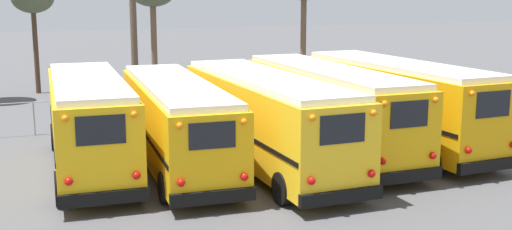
{
  "coord_description": "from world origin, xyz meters",
  "views": [
    {
      "loc": [
        -7.92,
        -21.13,
        5.97
      ],
      "look_at": [
        0.0,
        -0.28,
        1.63
      ],
      "focal_mm": 45.0,
      "sensor_mm": 36.0,
      "label": 1
    }
  ],
  "objects_px": {
    "school_bus_4": "(397,101)",
    "utility_pole": "(133,19)",
    "school_bus_0": "(89,121)",
    "school_bus_2": "(265,117)",
    "school_bus_3": "(327,107)",
    "school_bus_1": "(176,120)"
  },
  "relations": [
    {
      "from": "school_bus_1",
      "to": "school_bus_4",
      "type": "height_order",
      "value": "school_bus_4"
    },
    {
      "from": "school_bus_2",
      "to": "school_bus_4",
      "type": "height_order",
      "value": "school_bus_4"
    },
    {
      "from": "school_bus_3",
      "to": "utility_pole",
      "type": "bearing_deg",
      "value": 109.26
    },
    {
      "from": "school_bus_1",
      "to": "school_bus_3",
      "type": "distance_m",
      "value": 5.71
    },
    {
      "from": "school_bus_0",
      "to": "school_bus_1",
      "type": "xyz_separation_m",
      "value": [
        2.85,
        -0.33,
        -0.12
      ]
    },
    {
      "from": "school_bus_4",
      "to": "utility_pole",
      "type": "height_order",
      "value": "utility_pole"
    },
    {
      "from": "school_bus_0",
      "to": "school_bus_4",
      "type": "height_order",
      "value": "school_bus_4"
    },
    {
      "from": "school_bus_3",
      "to": "utility_pole",
      "type": "xyz_separation_m",
      "value": [
        -4.68,
        13.41,
        2.74
      ]
    },
    {
      "from": "school_bus_0",
      "to": "school_bus_3",
      "type": "bearing_deg",
      "value": -3.72
    },
    {
      "from": "school_bus_0",
      "to": "school_bus_1",
      "type": "relative_size",
      "value": 0.89
    },
    {
      "from": "school_bus_3",
      "to": "school_bus_0",
      "type": "bearing_deg",
      "value": 176.28
    },
    {
      "from": "school_bus_4",
      "to": "utility_pole",
      "type": "relative_size",
      "value": 1.17
    },
    {
      "from": "school_bus_1",
      "to": "school_bus_2",
      "type": "xyz_separation_m",
      "value": [
        2.85,
        -1.17,
        0.11
      ]
    },
    {
      "from": "school_bus_4",
      "to": "utility_pole",
      "type": "distance_m",
      "value": 15.8
    },
    {
      "from": "school_bus_1",
      "to": "utility_pole",
      "type": "bearing_deg",
      "value": 85.6
    },
    {
      "from": "school_bus_0",
      "to": "school_bus_2",
      "type": "xyz_separation_m",
      "value": [
        5.7,
        -1.5,
        -0.0
      ]
    },
    {
      "from": "school_bus_2",
      "to": "school_bus_4",
      "type": "xyz_separation_m",
      "value": [
        5.7,
        0.73,
        0.08
      ]
    },
    {
      "from": "school_bus_1",
      "to": "utility_pole",
      "type": "distance_m",
      "value": 13.53
    },
    {
      "from": "school_bus_4",
      "to": "school_bus_3",
      "type": "bearing_deg",
      "value": 175.64
    },
    {
      "from": "school_bus_1",
      "to": "school_bus_4",
      "type": "bearing_deg",
      "value": -2.95
    },
    {
      "from": "utility_pole",
      "to": "school_bus_3",
      "type": "bearing_deg",
      "value": -70.74
    },
    {
      "from": "school_bus_3",
      "to": "school_bus_4",
      "type": "bearing_deg",
      "value": -4.36
    }
  ]
}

